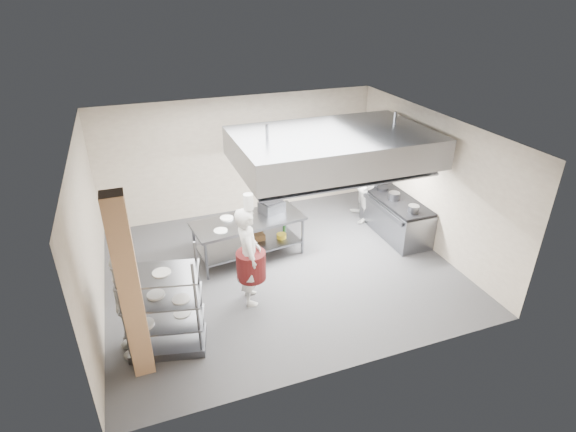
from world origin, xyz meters
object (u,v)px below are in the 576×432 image
object	(u,v)px
cooking_range	(395,217)
stockpot	(394,196)
chef_line	(361,184)
pass_rack	(163,303)
chef_head	(249,256)
island	(249,238)
griddle	(272,207)
chef_plating	(128,304)

from	to	relation	value
cooking_range	stockpot	world-z (taller)	stockpot
chef_line	stockpot	size ratio (longest dim) A/B	7.68
pass_rack	chef_head	bearing A→B (deg)	38.06
island	griddle	world-z (taller)	griddle
pass_rack	chef_line	distance (m)	5.88
cooking_range	chef_line	distance (m)	1.18
island	chef_line	bearing A→B (deg)	6.15
chef_head	chef_plating	size ratio (longest dim) A/B	1.06
chef_plating	stockpot	distance (m)	6.29
griddle	stockpot	bearing A→B (deg)	-26.26
island	chef_plating	distance (m)	3.32
pass_rack	cooking_range	distance (m)	5.94
cooking_range	chef_head	world-z (taller)	chef_head
pass_rack	griddle	distance (m)	3.55
chef_head	chef_plating	xyz separation A→B (m)	(-2.12, -0.62, -0.05)
stockpot	pass_rack	bearing A→B (deg)	-159.29
island	cooking_range	xyz separation A→B (m)	(3.55, -0.18, -0.04)
cooking_range	griddle	distance (m)	3.05
pass_rack	griddle	xyz separation A→B (m)	(2.59, 2.42, 0.13)
chef_head	stockpot	bearing A→B (deg)	-64.01
stockpot	chef_plating	bearing A→B (deg)	-162.11
island	cooking_range	distance (m)	3.56
island	chef_plating	bearing A→B (deg)	-147.67
island	chef_plating	size ratio (longest dim) A/B	1.28
island	chef_line	world-z (taller)	chef_line
pass_rack	cooking_range	bearing A→B (deg)	33.09
chef_line	stockpot	xyz separation A→B (m)	(0.38, -0.90, 0.01)
island	chef_plating	world-z (taller)	chef_plating
cooking_range	griddle	world-z (taller)	griddle
chef_plating	cooking_range	bearing A→B (deg)	100.90
chef_line	griddle	xyz separation A→B (m)	(-2.49, -0.54, 0.05)
chef_plating	griddle	size ratio (longest dim) A/B	3.76
pass_rack	island	bearing A→B (deg)	60.87
island	stockpot	size ratio (longest dim) A/B	9.21
pass_rack	chef_head	size ratio (longest dim) A/B	0.93
cooking_range	chef_plating	bearing A→B (deg)	-162.51
cooking_range	chef_head	size ratio (longest dim) A/B	1.03
pass_rack	chef_plating	size ratio (longest dim) A/B	0.98
chef_head	griddle	size ratio (longest dim) A/B	3.96
chef_line	stockpot	distance (m)	0.98
stockpot	cooking_range	bearing A→B (deg)	-8.53
chef_head	chef_line	distance (m)	4.12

